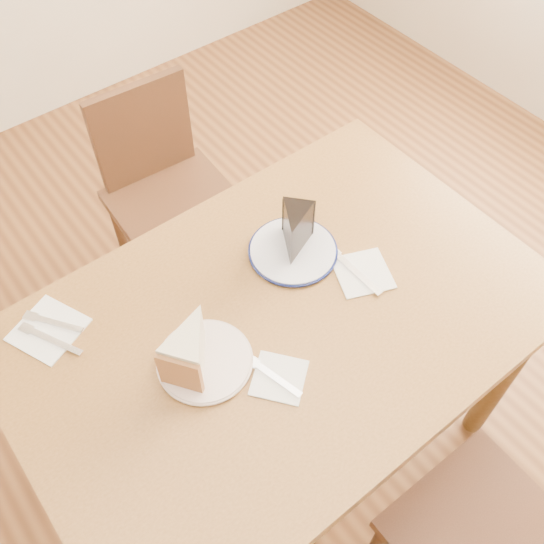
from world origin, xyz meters
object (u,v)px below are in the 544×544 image
(table, at_px, (281,339))
(carrot_cake, at_px, (192,346))
(plate_cream, at_px, (205,361))
(plate_navy, at_px, (293,251))
(chocolate_cake, at_px, (295,234))
(chair_far, at_px, (168,193))

(table, relative_size, carrot_cake, 9.67)
(table, height_order, plate_cream, plate_cream)
(carrot_cake, bearing_deg, table, 47.87)
(plate_navy, xyz_separation_m, carrot_cake, (-0.35, -0.10, 0.06))
(plate_navy, relative_size, carrot_cake, 1.66)
(plate_navy, xyz_separation_m, chocolate_cake, (0.00, 0.00, 0.06))
(plate_cream, distance_m, plate_navy, 0.36)
(table, xyz_separation_m, carrot_cake, (-0.21, 0.03, 0.16))
(chair_far, xyz_separation_m, carrot_cake, (-0.35, -0.74, 0.37))
(table, distance_m, chocolate_cake, 0.25)
(chocolate_cake, bearing_deg, table, 91.04)
(carrot_cake, bearing_deg, plate_navy, 71.12)
(table, height_order, plate_navy, plate_navy)
(table, distance_m, plate_cream, 0.23)
(chair_far, bearing_deg, table, 83.70)
(table, distance_m, plate_navy, 0.21)
(plate_cream, relative_size, plate_navy, 0.95)
(chair_far, relative_size, plate_navy, 3.83)
(chair_far, height_order, carrot_cake, carrot_cake)
(plate_navy, bearing_deg, plate_cream, -160.60)
(chair_far, bearing_deg, chocolate_cake, 94.11)
(chocolate_cake, bearing_deg, plate_cream, 67.71)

